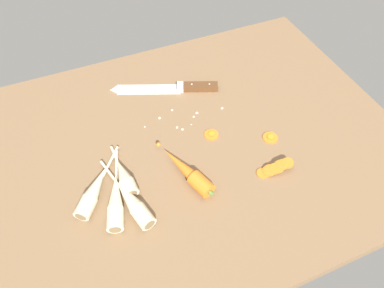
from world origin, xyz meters
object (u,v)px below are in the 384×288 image
Objects in this scene: parsnip_mid_right at (132,202)px; carrot_slice_stray_mid at (270,137)px; whole_carrot at (188,172)px; parsnip_back at (125,177)px; chefs_knife at (162,88)px; carrot_slice_stray_near at (212,135)px; parsnip_front at (115,200)px; parsnip_mid_left at (94,191)px; carrot_slice_stack at (275,168)px.

carrot_slice_stray_mid is at bearing 7.71° from parsnip_mid_right.
whole_carrot is 1.20× the size of parsnip_back.
chefs_knife is 8.05× the size of carrot_slice_stray_near.
parsnip_front is 5.68× the size of carrot_slice_stray_near.
whole_carrot reaches higher than parsnip_mid_left.
carrot_slice_stray_near is at bearing 154.22° from carrot_slice_stray_mid.
parsnip_mid_left is 46.86cm from carrot_slice_stack.
parsnip_mid_right is 7.63cm from parsnip_back.
carrot_slice_stray_near is (35.33, 6.45, -1.62)cm from parsnip_mid_left.
whole_carrot is at bearing 2.50° from parsnip_front.
parsnip_front is (-24.55, -34.99, 1.33)cm from chefs_knife.
whole_carrot is 4.82× the size of carrot_slice_stray_mid.
parsnip_mid_right is 5.67× the size of carrot_slice_stray_near.
parsnip_mid_left is 4.44× the size of carrot_slice_stray_mid.
carrot_slice_stack is 2.30× the size of carrot_slice_stray_mid.
parsnip_back is at bearing 177.45° from carrot_slice_stray_mid.
parsnip_mid_left is at bearing 132.75° from parsnip_front.
carrot_slice_stack reaches higher than chefs_knife.
parsnip_front and parsnip_back have the same top height.
carrot_slice_stack is 11.30cm from carrot_slice_stray_mid.
carrot_slice_stray_near is (27.42, 13.01, -1.62)cm from parsnip_mid_right.
whole_carrot is 0.89× the size of parsnip_mid_right.
parsnip_mid_left is 8.25cm from parsnip_back.
carrot_slice_stray_near is at bearing 41.40° from whole_carrot.
parsnip_mid_left is (-23.71, 3.79, -0.12)cm from whole_carrot.
carrot_slice_stack is at bearing -68.01° from chefs_knife.
whole_carrot is at bearing -138.60° from carrot_slice_stray_near.
whole_carrot reaches higher than parsnip_back.
parsnip_mid_left and parsnip_mid_right have the same top height.
parsnip_back is at bearing 55.69° from parsnip_front.
parsnip_mid_left is at bearing -172.59° from parsnip_back.
parsnip_mid_right is (-20.93, -36.92, 1.33)cm from chefs_knife.
carrot_slice_stack is at bearing -13.59° from parsnip_mid_left.
chefs_knife is 1.73× the size of parsnip_mid_left.
whole_carrot reaches higher than chefs_knife.
chefs_knife is at bearing 111.99° from carrot_slice_stack.
carrot_slice_stray_near is (6.49, -23.91, -0.29)cm from chefs_knife.
parsnip_mid_right is at bearing -27.99° from parsnip_front.
carrot_slice_stack is at bearing -115.35° from carrot_slice_stray_mid.
parsnip_back reaches higher than carrot_slice_stray_mid.
carrot_slice_stray_mid is (50.36, -0.82, -1.62)cm from parsnip_mid_left.
parsnip_back is (8.18, 1.06, 0.00)cm from parsnip_mid_left.
chefs_knife is at bearing 81.46° from whole_carrot.
parsnip_back is 1.74× the size of carrot_slice_stack.
chefs_knife is at bearing 124.63° from carrot_slice_stray_mid.
carrot_slice_stack is at bearing -6.73° from parsnip_mid_right.
parsnip_front is 5.42× the size of carrot_slice_stray_mid.
chefs_knife is at bearing 46.47° from parsnip_mid_left.
chefs_knife is at bearing 105.19° from carrot_slice_stray_near.
carrot_slice_stack is (41.25, -6.36, -0.79)cm from parsnip_front.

